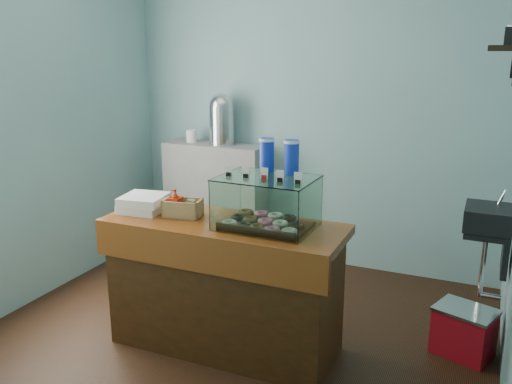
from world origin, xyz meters
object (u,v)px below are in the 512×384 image
at_px(display_case, 269,200).
at_px(red_cooler, 464,331).
at_px(counter, 224,285).
at_px(coffee_urn, 222,118).

distance_m(display_case, red_cooler, 1.59).
relative_size(counter, coffee_urn, 3.31).
bearing_deg(counter, red_cooler, 20.09).
height_order(counter, coffee_urn, coffee_urn).
bearing_deg(red_cooler, coffee_urn, 175.80).
xyz_separation_m(counter, red_cooler, (1.51, 0.55, -0.29)).
bearing_deg(coffee_urn, counter, -62.69).
bearing_deg(counter, coffee_urn, 117.31).
bearing_deg(display_case, red_cooler, 23.62).
bearing_deg(red_cooler, counter, -140.26).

